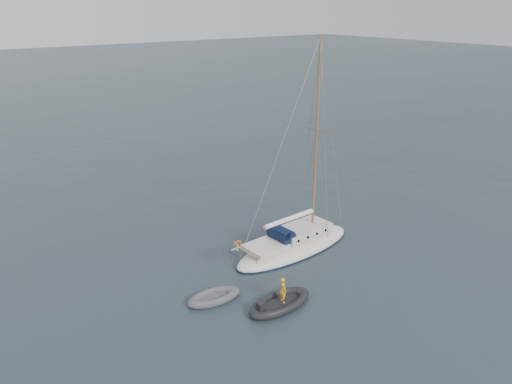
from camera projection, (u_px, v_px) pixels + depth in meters
ground at (267, 246)px, 28.93m from camera, size 300.00×300.00×0.00m
sailboat at (295, 235)px, 28.15m from camera, size 8.56×2.57×12.18m
dinghy at (214, 297)px, 23.60m from camera, size 2.68×1.21×0.38m
rib at (280, 302)px, 23.12m from camera, size 3.50×1.59×1.45m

